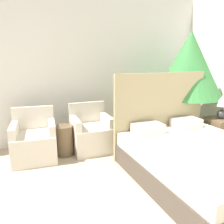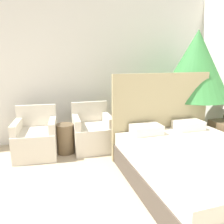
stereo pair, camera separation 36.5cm
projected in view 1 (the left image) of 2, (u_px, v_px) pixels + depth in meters
wall_back at (88, 67)px, 4.35m from camera, size 10.00×0.06×2.90m
bed at (197, 158)px, 3.00m from camera, size 1.71×1.97×1.39m
armchair_near_window_left at (35, 143)px, 3.54m from camera, size 0.73×0.71×0.83m
armchair_near_window_right at (91, 135)px, 3.91m from camera, size 0.70×0.67×0.83m
potted_palm at (189, 66)px, 4.22m from camera, size 1.31×1.31×2.13m
nightstand at (218, 133)px, 4.02m from camera, size 0.44×0.41×0.56m
table_lamp at (223, 103)px, 3.85m from camera, size 0.25×0.25×0.46m
side_table at (65, 140)px, 3.71m from camera, size 0.30×0.30×0.52m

